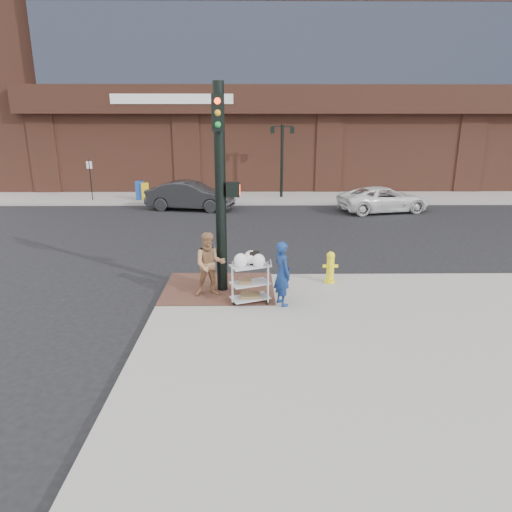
{
  "coord_description": "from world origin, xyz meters",
  "views": [
    {
      "loc": [
        0.22,
        -10.14,
        4.24
      ],
      "look_at": [
        0.34,
        0.07,
        1.25
      ],
      "focal_mm": 32.0,
      "sensor_mm": 36.0,
      "label": 1
    }
  ],
  "objects_px": {
    "pedestrian_tan": "(210,264)",
    "sedan_dark": "(190,196)",
    "traffic_signal_pole": "(221,184)",
    "woman_blue": "(282,273)",
    "minivan_white": "(384,199)",
    "lamp_post": "(282,153)",
    "utility_cart": "(250,280)",
    "fire_hydrant": "(330,267)"
  },
  "relations": [
    {
      "from": "woman_blue",
      "to": "fire_hydrant",
      "type": "bearing_deg",
      "value": -66.04
    },
    {
      "from": "lamp_post",
      "to": "traffic_signal_pole",
      "type": "bearing_deg",
      "value": -99.24
    },
    {
      "from": "traffic_signal_pole",
      "to": "pedestrian_tan",
      "type": "bearing_deg",
      "value": -129.01
    },
    {
      "from": "utility_cart",
      "to": "fire_hydrant",
      "type": "relative_size",
      "value": 1.45
    },
    {
      "from": "lamp_post",
      "to": "fire_hydrant",
      "type": "height_order",
      "value": "lamp_post"
    },
    {
      "from": "lamp_post",
      "to": "utility_cart",
      "type": "height_order",
      "value": "lamp_post"
    },
    {
      "from": "sedan_dark",
      "to": "utility_cart",
      "type": "bearing_deg",
      "value": -155.74
    },
    {
      "from": "fire_hydrant",
      "to": "sedan_dark",
      "type": "bearing_deg",
      "value": 114.15
    },
    {
      "from": "pedestrian_tan",
      "to": "fire_hydrant",
      "type": "xyz_separation_m",
      "value": [
        3.1,
        0.9,
        -0.36
      ]
    },
    {
      "from": "lamp_post",
      "to": "pedestrian_tan",
      "type": "height_order",
      "value": "lamp_post"
    },
    {
      "from": "minivan_white",
      "to": "utility_cart",
      "type": "relative_size",
      "value": 3.6
    },
    {
      "from": "traffic_signal_pole",
      "to": "minivan_white",
      "type": "bearing_deg",
      "value": 57.31
    },
    {
      "from": "sedan_dark",
      "to": "fire_hydrant",
      "type": "distance_m",
      "value": 12.57
    },
    {
      "from": "fire_hydrant",
      "to": "traffic_signal_pole",
      "type": "bearing_deg",
      "value": -169.17
    },
    {
      "from": "lamp_post",
      "to": "sedan_dark",
      "type": "distance_m",
      "value": 6.1
    },
    {
      "from": "woman_blue",
      "to": "minivan_white",
      "type": "relative_size",
      "value": 0.34
    },
    {
      "from": "sedan_dark",
      "to": "minivan_white",
      "type": "height_order",
      "value": "sedan_dark"
    },
    {
      "from": "minivan_white",
      "to": "utility_cart",
      "type": "bearing_deg",
      "value": 139.13
    },
    {
      "from": "traffic_signal_pole",
      "to": "utility_cart",
      "type": "height_order",
      "value": "traffic_signal_pole"
    },
    {
      "from": "traffic_signal_pole",
      "to": "pedestrian_tan",
      "type": "xyz_separation_m",
      "value": [
        -0.29,
        -0.36,
        -1.89
      ]
    },
    {
      "from": "pedestrian_tan",
      "to": "minivan_white",
      "type": "xyz_separation_m",
      "value": [
        7.56,
        11.69,
        -0.32
      ]
    },
    {
      "from": "lamp_post",
      "to": "woman_blue",
      "type": "distance_m",
      "value": 16.33
    },
    {
      "from": "lamp_post",
      "to": "fire_hydrant",
      "type": "bearing_deg",
      "value": -88.73
    },
    {
      "from": "utility_cart",
      "to": "woman_blue",
      "type": "bearing_deg",
      "value": -11.52
    },
    {
      "from": "pedestrian_tan",
      "to": "sedan_dark",
      "type": "xyz_separation_m",
      "value": [
        -2.05,
        12.37,
        -0.23
      ]
    },
    {
      "from": "traffic_signal_pole",
      "to": "sedan_dark",
      "type": "height_order",
      "value": "traffic_signal_pole"
    },
    {
      "from": "traffic_signal_pole",
      "to": "woman_blue",
      "type": "distance_m",
      "value": 2.58
    },
    {
      "from": "lamp_post",
      "to": "fire_hydrant",
      "type": "xyz_separation_m",
      "value": [
        0.33,
        -14.69,
        -2.03
      ]
    },
    {
      "from": "traffic_signal_pole",
      "to": "minivan_white",
      "type": "distance_m",
      "value": 13.64
    },
    {
      "from": "woman_blue",
      "to": "sedan_dark",
      "type": "xyz_separation_m",
      "value": [
        -3.76,
        12.98,
        -0.19
      ]
    },
    {
      "from": "sedan_dark",
      "to": "minivan_white",
      "type": "xyz_separation_m",
      "value": [
        9.61,
        -0.68,
        -0.1
      ]
    },
    {
      "from": "woman_blue",
      "to": "traffic_signal_pole",
      "type": "bearing_deg",
      "value": 31.95
    },
    {
      "from": "pedestrian_tan",
      "to": "sedan_dark",
      "type": "relative_size",
      "value": 0.36
    },
    {
      "from": "lamp_post",
      "to": "minivan_white",
      "type": "bearing_deg",
      "value": -39.13
    },
    {
      "from": "lamp_post",
      "to": "fire_hydrant",
      "type": "distance_m",
      "value": 14.84
    },
    {
      "from": "minivan_white",
      "to": "utility_cart",
      "type": "height_order",
      "value": "utility_cart"
    },
    {
      "from": "sedan_dark",
      "to": "minivan_white",
      "type": "distance_m",
      "value": 9.63
    },
    {
      "from": "lamp_post",
      "to": "traffic_signal_pole",
      "type": "xyz_separation_m",
      "value": [
        -2.48,
        -15.23,
        0.21
      ]
    },
    {
      "from": "sedan_dark",
      "to": "fire_hydrant",
      "type": "height_order",
      "value": "sedan_dark"
    },
    {
      "from": "lamp_post",
      "to": "minivan_white",
      "type": "height_order",
      "value": "lamp_post"
    },
    {
      "from": "minivan_white",
      "to": "fire_hydrant",
      "type": "height_order",
      "value": "minivan_white"
    },
    {
      "from": "woman_blue",
      "to": "utility_cart",
      "type": "distance_m",
      "value": 0.78
    }
  ]
}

